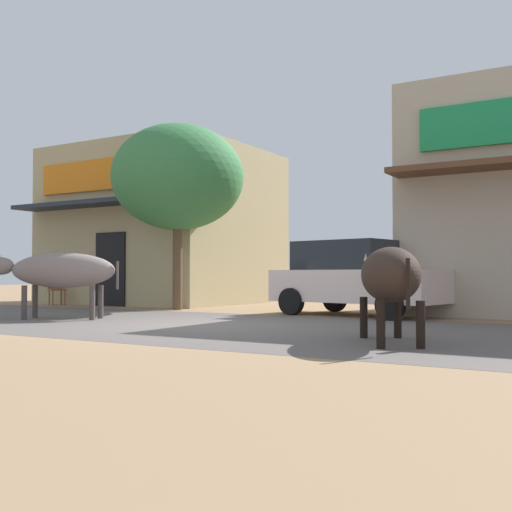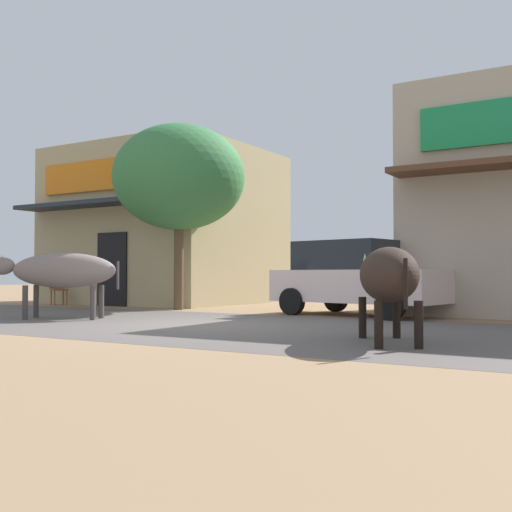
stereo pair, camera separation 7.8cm
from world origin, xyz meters
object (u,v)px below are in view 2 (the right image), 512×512
(cow_near_brown, at_px, (61,271))
(cafe_chair_near_tree, at_px, (58,288))
(roadside_tree, at_px, (179,178))
(cow_far_dark, at_px, (387,276))
(parked_hatchback_car, at_px, (357,277))

(cow_near_brown, height_order, cafe_chair_near_tree, cow_near_brown)
(roadside_tree, height_order, cow_far_dark, roadside_tree)
(parked_hatchback_car, height_order, cow_near_brown, parked_hatchback_car)
(roadside_tree, relative_size, cow_near_brown, 1.81)
(roadside_tree, bearing_deg, cafe_chair_near_tree, 178.42)
(roadside_tree, distance_m, cafe_chair_near_tree, 5.41)
(roadside_tree, relative_size, parked_hatchback_car, 1.17)
(parked_hatchback_car, xyz_separation_m, cow_near_brown, (-4.73, -4.12, 0.13))
(cow_far_dark, relative_size, cafe_chair_near_tree, 2.61)
(cafe_chair_near_tree, bearing_deg, roadside_tree, -1.58)
(cow_far_dark, xyz_separation_m, cafe_chair_near_tree, (-11.73, 4.79, -0.37))
(roadside_tree, height_order, parked_hatchback_car, roadside_tree)
(parked_hatchback_car, height_order, cow_far_dark, parked_hatchback_car)
(roadside_tree, xyz_separation_m, cafe_chair_near_tree, (-4.58, 0.13, -2.87))
(cow_far_dark, bearing_deg, parked_hatchback_car, 116.09)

